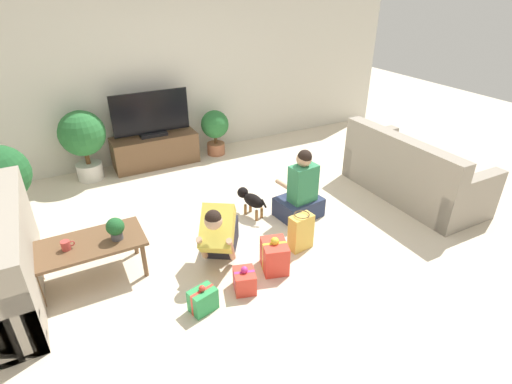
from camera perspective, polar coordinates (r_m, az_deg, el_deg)
ground_plane at (r=4.64m, az=-2.51°, el=-5.83°), size 16.00×16.00×0.00m
wall_back at (r=6.45m, az=-13.38°, el=16.01°), size 8.40×0.06×2.60m
sofa_right at (r=5.65m, az=21.35°, el=2.35°), size 0.86×1.85×0.87m
coffee_table at (r=4.11m, az=-22.94°, el=-7.27°), size 1.04×0.53×0.41m
tv_console at (r=6.41m, az=-14.17°, el=5.82°), size 1.28×0.47×0.48m
tv at (r=6.23m, az=-14.76°, el=10.38°), size 1.14×0.20×0.67m
potted_plant_corner_left at (r=5.30m, az=-32.66°, el=1.73°), size 0.65×0.65×1.00m
potted_plant_back_right at (r=6.56m, az=-5.88°, el=9.07°), size 0.45×0.45×0.74m
potted_plant_back_left at (r=6.09m, az=-23.49°, el=7.12°), size 0.63×0.63×1.01m
person_kneeling at (r=4.11m, az=-5.22°, el=-5.71°), size 0.66×0.78×0.73m
person_sitting at (r=4.82m, az=6.35°, el=-0.25°), size 0.56×0.52×0.89m
dog at (r=4.87m, az=-0.78°, el=-1.03°), size 0.24×0.48×0.32m
gift_box_a at (r=3.82m, az=-1.65°, el=-12.51°), size 0.25×0.27×0.27m
gift_box_b at (r=4.03m, az=2.65°, el=-9.07°), size 0.32×0.36×0.38m
gift_box_c at (r=3.66m, az=-7.60°, el=-15.01°), size 0.26×0.22×0.27m
gift_bag_a at (r=4.31m, az=6.43°, el=-5.69°), size 0.27×0.18×0.43m
mug at (r=4.05m, az=-25.50°, el=-6.88°), size 0.12×0.08×0.09m
tabletop_plant at (r=3.98m, az=-19.45°, el=-4.86°), size 0.17×0.17×0.22m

